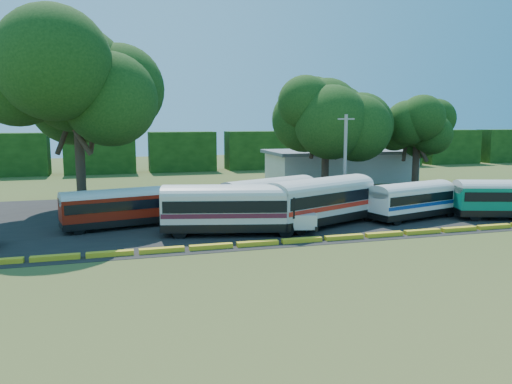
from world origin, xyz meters
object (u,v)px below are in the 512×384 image
object	(u,v)px
bus_cream_west	(229,206)
bus_white_red	(322,199)
bus_teal	(509,197)
bus_red	(116,206)
tree_west	(76,80)

from	to	relation	value
bus_cream_west	bus_white_red	xyz separation A→B (m)	(7.37, 0.82, 0.09)
bus_teal	bus_red	bearing A→B (deg)	-172.05
bus_cream_west	bus_white_red	bearing A→B (deg)	19.68
bus_white_red	tree_west	world-z (taller)	tree_west
bus_cream_west	bus_teal	distance (m)	22.78
bus_red	tree_west	size ratio (longest dim) A/B	0.59
tree_west	bus_white_red	bearing A→B (deg)	-31.05
bus_red	tree_west	world-z (taller)	tree_west
bus_red	tree_west	bearing A→B (deg)	98.71
bus_white_red	tree_west	xyz separation A→B (m)	(-17.65, 10.63, 9.12)
bus_teal	tree_west	world-z (taller)	tree_west
bus_red	bus_white_red	distance (m)	15.27
tree_west	bus_cream_west	bearing A→B (deg)	-48.07
bus_red	bus_teal	size ratio (longest dim) A/B	0.93
bus_cream_west	bus_teal	xyz separation A→B (m)	(22.76, -0.86, -0.16)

